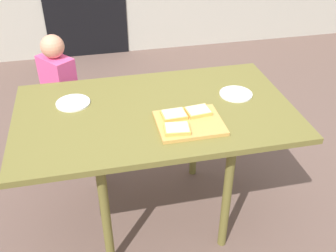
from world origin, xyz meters
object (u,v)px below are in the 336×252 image
at_px(plate_white_right, 236,94).
at_px(pizza_slice_near_left, 177,129).
at_px(cutting_board, 189,123).
at_px(dining_table, 155,121).
at_px(plate_white_left, 73,103).
at_px(child_left, 61,95).
at_px(pizza_slice_far_left, 174,115).
at_px(pizza_slice_far_right, 198,111).

bearing_deg(plate_white_right, pizza_slice_near_left, -144.20).
distance_m(cutting_board, plate_white_right, 0.41).
xyz_separation_m(dining_table, plate_white_left, (-0.43, 0.16, 0.08)).
bearing_deg(dining_table, pizza_slice_near_left, -75.41).
bearing_deg(pizza_slice_near_left, child_left, 122.54).
bearing_deg(pizza_slice_near_left, pizza_slice_far_left, 83.65).
xyz_separation_m(cutting_board, child_left, (-0.67, 0.87, -0.23)).
bearing_deg(plate_white_left, pizza_slice_far_right, -22.74).
xyz_separation_m(cutting_board, pizza_slice_far_left, (-0.07, 0.06, 0.02)).
distance_m(pizza_slice_near_left, plate_white_left, 0.63).
xyz_separation_m(plate_white_left, child_left, (-0.10, 0.53, -0.23)).
xyz_separation_m(pizza_slice_far_left, pizza_slice_far_right, (0.13, 0.01, 0.00)).
xyz_separation_m(dining_table, cutting_board, (0.14, -0.18, 0.08)).
bearing_deg(child_left, pizza_slice_near_left, -57.46).
bearing_deg(plate_white_left, pizza_slice_far_left, -28.43).
distance_m(cutting_board, plate_white_left, 0.66).
height_order(plate_white_left, child_left, child_left).
bearing_deg(dining_table, pizza_slice_far_left, -56.32).
relative_size(plate_white_left, child_left, 0.19).
height_order(pizza_slice_far_left, plate_white_right, pizza_slice_far_left).
relative_size(pizza_slice_far_right, plate_white_right, 0.72).
relative_size(pizza_slice_far_left, plate_white_right, 0.69).
bearing_deg(child_left, dining_table, -52.37).
bearing_deg(plate_white_left, cutting_board, -30.52).
distance_m(pizza_slice_near_left, plate_white_right, 0.52).
height_order(pizza_slice_near_left, pizza_slice_far_left, same).
bearing_deg(dining_table, child_left, 127.63).
distance_m(cutting_board, pizza_slice_far_right, 0.10).
distance_m(pizza_slice_far_right, child_left, 1.12).
distance_m(cutting_board, pizza_slice_near_left, 0.10).
bearing_deg(dining_table, cutting_board, -51.34).
xyz_separation_m(pizza_slice_far_left, child_left, (-0.61, 0.81, -0.25)).
relative_size(dining_table, pizza_slice_far_left, 11.62).
height_order(pizza_slice_near_left, plate_white_left, pizza_slice_near_left).
bearing_deg(pizza_slice_near_left, plate_white_right, 35.80).
bearing_deg(pizza_slice_far_right, pizza_slice_near_left, -137.24).
xyz_separation_m(dining_table, pizza_slice_near_left, (0.06, -0.24, 0.10)).
xyz_separation_m(pizza_slice_near_left, plate_white_left, (-0.49, 0.40, -0.02)).
xyz_separation_m(pizza_slice_far_right, plate_white_left, (-0.64, 0.27, -0.02)).
relative_size(pizza_slice_far_left, pizza_slice_far_right, 0.96).
height_order(pizza_slice_near_left, child_left, child_left).
relative_size(dining_table, cutting_board, 4.50).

